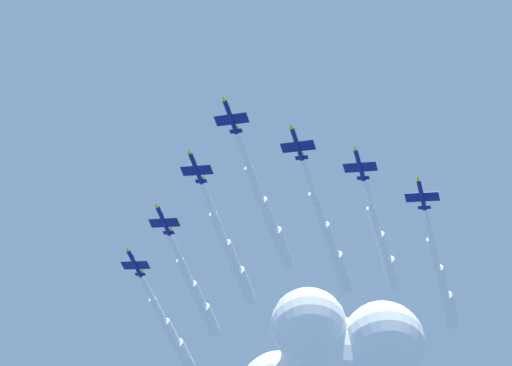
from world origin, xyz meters
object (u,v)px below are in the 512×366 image
jet_port_mid (383,247)px  jet_port_outer (442,283)px  jet_lead (269,217)px  jet_starboard_inner (232,258)px  jet_port_inner (330,241)px  jet_starboard_mid (198,296)px  jet_starboard_outer (171,333)px

jet_port_mid → jet_port_outer: (9.82, 16.21, -2.37)m
jet_lead → jet_port_mid: bearing=48.1°
jet_starboard_inner → jet_port_outer: bearing=34.6°
jet_port_mid → jet_port_inner: bearing=-138.0°
jet_starboard_mid → jet_port_outer: size_ratio=0.90×
jet_port_mid → jet_starboard_mid: bearing=-169.5°
jet_port_inner → jet_starboard_outer: bearing=169.6°
jet_starboard_inner → jet_port_outer: 56.32m
jet_starboard_inner → jet_port_mid: jet_port_mid is taller
jet_starboard_mid → jet_starboard_outer: size_ratio=0.99×
jet_starboard_mid → jet_lead: bearing=-26.9°
jet_starboard_inner → jet_port_inner: bearing=13.0°
jet_starboard_outer → jet_starboard_mid: bearing=-33.6°
jet_port_mid → jet_port_outer: bearing=58.8°
jet_starboard_mid → jet_starboard_outer: 16.90m
jet_starboard_inner → jet_starboard_mid: jet_starboard_inner is taller
jet_port_mid → jet_starboard_mid: 51.45m
jet_starboard_inner → jet_starboard_outer: bearing=150.7°
jet_port_inner → jet_lead: bearing=-126.8°
jet_starboard_inner → jet_starboard_outer: size_ratio=1.08×
jet_lead → jet_port_inner: size_ratio=0.98×
jet_starboard_inner → jet_starboard_mid: bearing=155.5°
jet_lead → jet_port_inner: jet_lead is taller
jet_port_inner → jet_starboard_mid: 39.52m
jet_lead → jet_starboard_mid: (-28.94, 14.68, 0.35)m
jet_port_mid → jet_port_outer: 19.10m
jet_starboard_mid → jet_port_outer: jet_starboard_mid is taller
jet_port_inner → jet_port_mid: jet_port_mid is taller
jet_lead → jet_port_outer: bearing=52.0°
jet_starboard_inner → jet_starboard_outer: (-28.07, 15.73, 0.17)m
jet_port_outer → jet_port_inner: bearing=-128.6°
jet_starboard_outer → jet_port_inner: bearing=-10.4°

